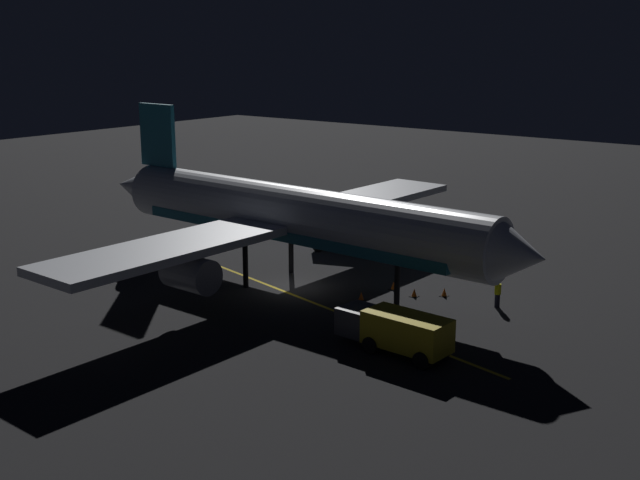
% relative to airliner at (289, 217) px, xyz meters
% --- Properties ---
extents(ground_plane, '(180.00, 180.00, 0.20)m').
position_rel_airliner_xyz_m(ground_plane, '(0.02, 0.59, -4.77)').
color(ground_plane, black).
extents(apron_guide_stripe, '(6.56, 27.69, 0.01)m').
position_rel_airliner_xyz_m(apron_guide_stripe, '(2.27, 4.59, -4.67)').
color(apron_guide_stripe, gold).
rests_on(apron_guide_stripe, ground_plane).
extents(airliner, '(35.50, 36.05, 11.43)m').
position_rel_airliner_xyz_m(airliner, '(0.00, 0.00, 0.00)').
color(airliner, silver).
rests_on(airliner, ground_plane).
extents(baggage_truck, '(2.52, 6.47, 2.21)m').
position_rel_airliner_xyz_m(baggage_truck, '(5.85, 12.12, -3.50)').
color(baggage_truck, gold).
rests_on(baggage_truck, ground_plane).
extents(catering_truck, '(3.92, 6.14, 2.39)m').
position_rel_airliner_xyz_m(catering_truck, '(-9.63, -2.18, -3.44)').
color(catering_truck, navy).
rests_on(catering_truck, ground_plane).
extents(ground_crew_worker, '(0.40, 0.40, 1.74)m').
position_rel_airliner_xyz_m(ground_crew_worker, '(-4.17, 13.15, -3.78)').
color(ground_crew_worker, black).
rests_on(ground_crew_worker, ground_plane).
extents(traffic_cone_near_left, '(0.50, 0.50, 0.55)m').
position_rel_airliner_xyz_m(traffic_cone_near_left, '(-0.20, 5.71, -4.42)').
color(traffic_cone_near_left, '#EA590F').
rests_on(traffic_cone_near_left, ground_plane).
extents(traffic_cone_near_right, '(0.50, 0.50, 0.55)m').
position_rel_airliner_xyz_m(traffic_cone_near_right, '(-2.87, 8.00, -4.42)').
color(traffic_cone_near_right, '#EA590F').
rests_on(traffic_cone_near_right, ground_plane).
extents(traffic_cone_under_wing, '(0.50, 0.50, 0.55)m').
position_rel_airliner_xyz_m(traffic_cone_under_wing, '(-4.12, 9.49, -4.42)').
color(traffic_cone_under_wing, '#EA590F').
rests_on(traffic_cone_under_wing, ground_plane).
extents(traffic_cone_far, '(0.50, 0.50, 0.55)m').
position_rel_airliner_xyz_m(traffic_cone_far, '(-3.33, 6.14, -4.42)').
color(traffic_cone_far, '#EA590F').
rests_on(traffic_cone_far, ground_plane).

